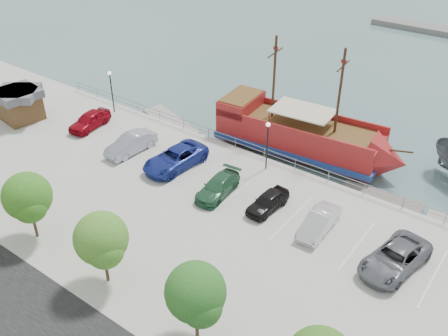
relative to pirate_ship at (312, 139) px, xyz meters
The scene contains 19 objects.
ground 12.13m from the pirate_ship, 96.24° to the right, with size 160.00×160.00×0.00m, color #446563.
sidewalk 21.98m from the pirate_ship, 93.40° to the right, with size 100.00×4.00×0.05m, color #A29B89.
seawall_railing 4.33m from the pirate_ship, 107.53° to the right, with size 50.00×0.06×1.00m.
pirate_ship is the anchor object (origin of this frame).
dock_west 14.58m from the pirate_ship, 169.16° to the right, with size 7.60×2.17×0.43m, color gray.
dock_mid 8.31m from the pirate_ship, 19.54° to the right, with size 6.31×1.80×0.36m, color #6F645B.
shed 27.96m from the pirate_ship, 154.89° to the right, with size 4.26×4.26×3.08m.
lamp_post_left 20.16m from the pirate_ship, 164.30° to the right, with size 0.36×0.36×4.28m.
lamp_post_mid 5.97m from the pirate_ship, 103.51° to the right, with size 0.36×0.36×4.28m.
tree_c 23.96m from the pirate_ship, 112.60° to the right, with size 3.30×3.20×5.00m.
tree_d 22.24m from the pirate_ship, 95.60° to the right, with size 3.30×3.20×5.00m.
tree_e 22.66m from the pirate_ship, 77.58° to the right, with size 3.30×3.20×5.00m.
parked_car_a 20.71m from the pirate_ship, 153.85° to the right, with size 1.83×4.55×1.55m, color maroon.
parked_car_b 15.81m from the pirate_ship, 140.56° to the right, with size 1.70×4.86×1.60m, color #9A9DAB.
parked_car_c 12.20m from the pirate_ship, 128.01° to the right, with size 2.72×5.89×1.64m, color navy.
parked_car_d 10.91m from the pirate_ship, 102.42° to the right, with size 1.88×4.62×1.34m, color #295C3B.
parked_car_e 10.16m from the pirate_ship, 80.29° to the right, with size 1.58×3.93×1.34m, color black.
parked_car_f 11.59m from the pirate_ship, 59.73° to the right, with size 1.52×4.35×1.43m, color silver.
parked_car_g 15.47m from the pirate_ship, 42.74° to the right, with size 2.57×5.58×1.55m, color slate.
Camera 1 is at (17.73, -23.55, 22.31)m, focal length 40.00 mm.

